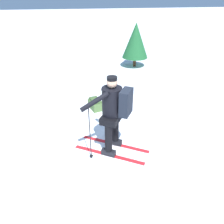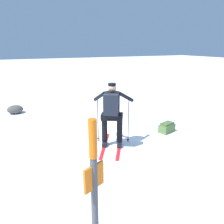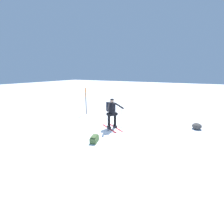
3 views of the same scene
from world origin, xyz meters
The scene contains 4 objects.
ground_plane centered at (0.00, 0.00, 0.00)m, with size 80.00×80.00×0.00m, color white.
skier centered at (-0.21, 0.51, 1.00)m, with size 1.29×1.60×1.69m.
dropped_backpack centered at (-2.18, 0.33, 0.14)m, with size 0.56×0.42×0.31m.
pine_tree centered at (-5.93, 2.51, 1.14)m, with size 1.13×1.13×1.88m.
Camera 1 is at (3.50, -0.16, 3.08)m, focal length 35.00 mm.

